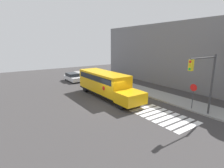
{
  "coord_description": "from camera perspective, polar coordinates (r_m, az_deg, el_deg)",
  "views": [
    {
      "loc": [
        14.44,
        -9.65,
        6.13
      ],
      "look_at": [
        -1.85,
        1.56,
        1.57
      ],
      "focal_mm": 28.0,
      "sensor_mm": 36.0,
      "label": 1
    }
  ],
  "objects": [
    {
      "name": "parked_car",
      "position": [
        29.99,
        -12.69,
        2.19
      ],
      "size": [
        4.24,
        1.72,
        1.34
      ],
      "color": "silver",
      "rests_on": "ground"
    },
    {
      "name": "stop_sign",
      "position": [
        17.9,
        24.95,
        -2.73
      ],
      "size": [
        0.66,
        0.1,
        2.52
      ],
      "color": "#38383A",
      "rests_on": "ground"
    },
    {
      "name": "traffic_light",
      "position": [
        15.82,
        28.2,
        2.1
      ],
      "size": [
        0.28,
        3.63,
        5.33
      ],
      "color": "#38383A",
      "rests_on": "ground"
    },
    {
      "name": "crosswalk_stripes",
      "position": [
        16.01,
        16.35,
        -10.07
      ],
      "size": [
        5.4,
        3.2,
        0.01
      ],
      "color": "white",
      "rests_on": "ground"
    },
    {
      "name": "sidewalk_strip",
      "position": [
        22.5,
        13.16,
        -2.98
      ],
      "size": [
        44.0,
        3.0,
        0.15
      ],
      "color": "gray",
      "rests_on": "ground"
    },
    {
      "name": "building_backdrop",
      "position": [
        26.91,
        23.17,
        8.57
      ],
      "size": [
        32.0,
        4.0,
        9.08
      ],
      "color": "slate",
      "rests_on": "ground"
    },
    {
      "name": "ground_plane",
      "position": [
        18.42,
        -0.75,
        -6.45
      ],
      "size": [
        60.0,
        60.0,
        0.0
      ],
      "primitive_type": "plane",
      "color": "#3A3838"
    },
    {
      "name": "school_bus",
      "position": [
        20.54,
        -2.19,
        0.33
      ],
      "size": [
        10.07,
        2.57,
        2.85
      ],
      "color": "#EAA80F",
      "rests_on": "ground"
    }
  ]
}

